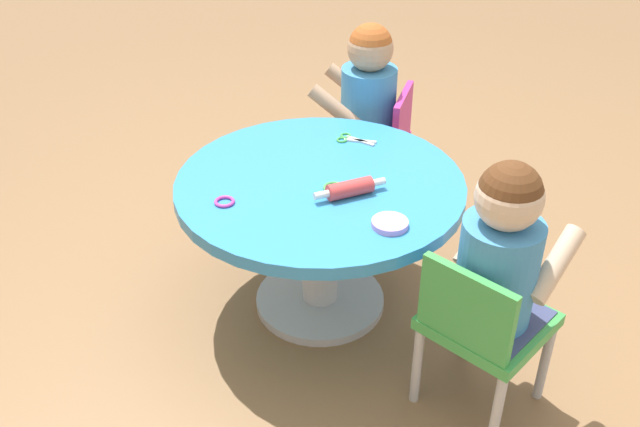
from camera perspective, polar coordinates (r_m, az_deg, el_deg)
ground_plane at (r=2.49m, az=-0.00°, el=-7.16°), size 10.00×10.00×0.00m
craft_table at (r=2.26m, az=-0.00°, el=0.17°), size 0.90×0.90×0.49m
child_chair_left at (r=1.99m, az=12.81°, el=-8.73°), size 0.41×0.41×0.54m
seated_child_left at (r=1.88m, az=14.29°, el=-2.95°), size 0.41×0.44×0.51m
child_chair_right at (r=2.82m, az=4.44°, el=5.48°), size 0.41×0.41×0.54m
seated_child_right at (r=2.73m, az=3.81°, el=9.81°), size 0.41×0.44×0.51m
rolling_pin at (r=2.11m, az=2.42°, el=2.01°), size 0.07×0.23×0.05m
craft_scissors at (r=2.44m, az=2.49°, el=5.97°), size 0.13×0.14×0.01m
playdough_blob_0 at (r=1.99m, az=5.61°, el=-0.81°), size 0.10×0.10×0.02m
cookie_cutter_0 at (r=2.15m, az=1.12°, el=2.08°), size 0.07×0.07×0.01m
cookie_cutter_1 at (r=2.10m, az=-7.65°, el=0.95°), size 0.06×0.06×0.01m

